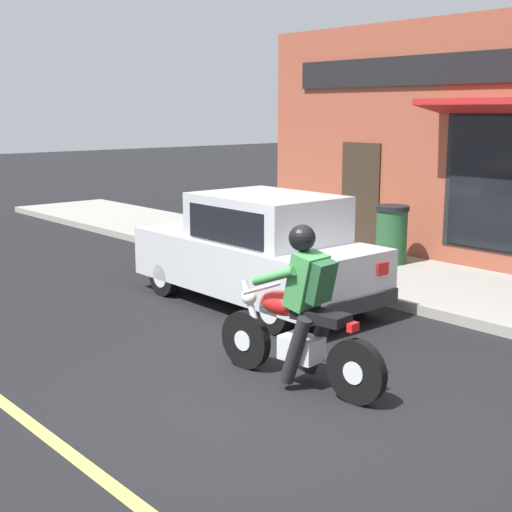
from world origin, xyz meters
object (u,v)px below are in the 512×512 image
(trash_bin, at_px, (392,234))
(traffic_cone, at_px, (240,231))
(car_hatchback, at_px, (258,251))
(motorcycle_with_rider, at_px, (300,319))

(trash_bin, bearing_deg, traffic_cone, 108.36)
(trash_bin, relative_size, traffic_cone, 1.63)
(trash_bin, bearing_deg, car_hatchback, -177.98)
(motorcycle_with_rider, height_order, traffic_cone, motorcycle_with_rider)
(trash_bin, height_order, traffic_cone, trash_bin)
(motorcycle_with_rider, relative_size, trash_bin, 2.06)
(motorcycle_with_rider, bearing_deg, car_hatchback, 56.28)
(trash_bin, bearing_deg, motorcycle_with_rider, -151.15)
(car_hatchback, bearing_deg, traffic_cone, 53.88)
(motorcycle_with_rider, distance_m, traffic_cone, 6.71)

